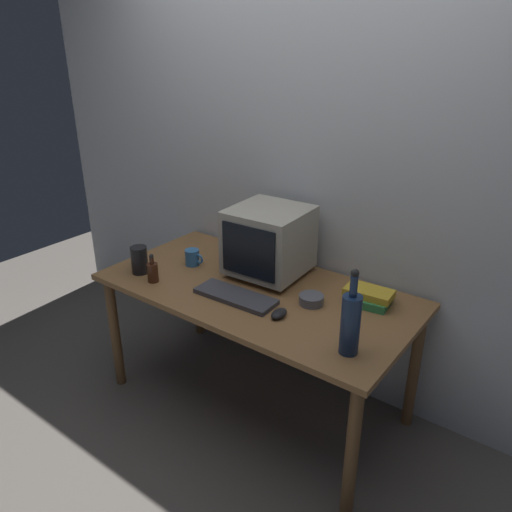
{
  "coord_description": "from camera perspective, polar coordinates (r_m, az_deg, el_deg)",
  "views": [
    {
      "loc": [
        1.36,
        -1.81,
        1.91
      ],
      "look_at": [
        0.0,
        0.0,
        0.9
      ],
      "focal_mm": 35.11,
      "sensor_mm": 36.0,
      "label": 1
    }
  ],
  "objects": [
    {
      "name": "desk",
      "position": [
        2.6,
        0.0,
        -5.25
      ],
      "size": [
        1.62,
        0.81,
        0.72
      ],
      "color": "olive",
      "rests_on": "ground"
    },
    {
      "name": "bottle_short",
      "position": [
        2.66,
        -11.69,
        -1.74
      ],
      "size": [
        0.06,
        0.06,
        0.16
      ],
      "color": "#472314",
      "rests_on": "desk"
    },
    {
      "name": "bottle_tall",
      "position": [
        2.04,
        10.72,
        -7.41
      ],
      "size": [
        0.08,
        0.08,
        0.38
      ],
      "color": "navy",
      "rests_on": "desk"
    },
    {
      "name": "book_stack",
      "position": [
        2.47,
        12.81,
        -4.5
      ],
      "size": [
        0.23,
        0.19,
        0.08
      ],
      "color": "#33894C",
      "rests_on": "desk"
    },
    {
      "name": "ground_plane",
      "position": [
        2.96,
        0.0,
        -16.16
      ],
      "size": [
        6.0,
        6.0,
        0.0
      ],
      "primitive_type": "plane",
      "color": "#56514C"
    },
    {
      "name": "cd_spindle",
      "position": [
        2.42,
        6.32,
        -4.95
      ],
      "size": [
        0.12,
        0.12,
        0.04
      ],
      "primitive_type": "cylinder",
      "color": "#595B66",
      "rests_on": "desk"
    },
    {
      "name": "mug",
      "position": [
        2.82,
        -7.23,
        -0.16
      ],
      "size": [
        0.12,
        0.08,
        0.09
      ],
      "color": "#3370B2",
      "rests_on": "desk"
    },
    {
      "name": "computer_mouse",
      "position": [
        2.3,
        2.64,
        -6.57
      ],
      "size": [
        0.06,
        0.1,
        0.04
      ],
      "primitive_type": "ellipsoid",
      "rotation": [
        0.0,
        0.0,
        0.03
      ],
      "color": "black",
      "rests_on": "desk"
    },
    {
      "name": "metal_canister",
      "position": [
        2.76,
        -13.15,
        -0.44
      ],
      "size": [
        0.09,
        0.09,
        0.15
      ],
      "primitive_type": "cylinder",
      "color": "black",
      "rests_on": "desk"
    },
    {
      "name": "keyboard",
      "position": [
        2.46,
        -2.35,
        -4.6
      ],
      "size": [
        0.43,
        0.16,
        0.02
      ],
      "primitive_type": "cube",
      "rotation": [
        0.0,
        0.0,
        0.04
      ],
      "color": "#3F3F47",
      "rests_on": "desk"
    },
    {
      "name": "back_wall",
      "position": [
        2.74,
        5.96,
        9.86
      ],
      "size": [
        4.0,
        0.08,
        2.5
      ],
      "primitive_type": "cube",
      "color": "silver",
      "rests_on": "ground"
    },
    {
      "name": "crt_monitor",
      "position": [
        2.63,
        1.48,
        1.72
      ],
      "size": [
        0.4,
        0.41,
        0.37
      ],
      "color": "#B2AD9E",
      "rests_on": "desk"
    }
  ]
}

